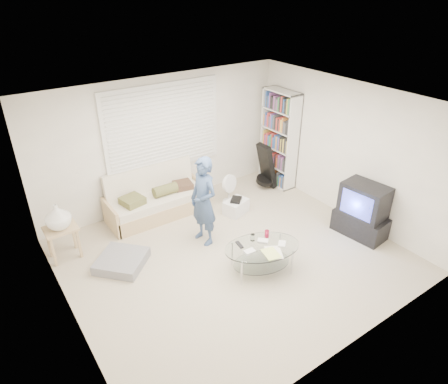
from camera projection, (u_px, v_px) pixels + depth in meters
ground at (233, 256)px, 6.48m from camera, size 5.00×5.00×0.00m
room_shell at (215, 154)px, 6.05m from camera, size 5.02×4.52×2.51m
window_blinds at (164, 128)px, 7.33m from camera, size 2.32×0.08×1.62m
futon_sofa at (157, 200)px, 7.48m from camera, size 1.87×0.76×0.91m
grey_floor_pillow at (122, 261)px, 6.25m from camera, size 0.98×0.98×0.16m
side_table at (58, 219)px, 6.13m from camera, size 0.49×0.40×0.97m
bookshelf at (279, 139)px, 8.30m from camera, size 0.32×0.85×2.03m
guitar_case at (266, 169)px, 8.36m from camera, size 0.39×0.37×0.98m
floor_fan at (229, 186)px, 7.86m from camera, size 0.38×0.25×0.61m
storage_bin at (236, 206)px, 7.59m from camera, size 0.52×0.43×0.32m
tv_unit at (362, 211)px, 6.82m from camera, size 0.58×0.93×0.96m
coffee_table at (262, 251)px, 6.03m from camera, size 1.33×1.06×0.55m
standing_person at (204, 202)px, 6.51m from camera, size 0.43×0.60×1.54m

